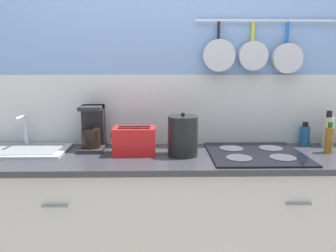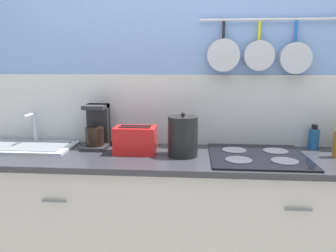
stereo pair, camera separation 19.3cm
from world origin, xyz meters
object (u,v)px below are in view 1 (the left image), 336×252
at_px(bottle_hot_sauce, 329,139).
at_px(coffee_maker, 93,131).
at_px(kettle, 183,136).
at_px(bottle_cooking_wine, 305,135).
at_px(bottle_sesame_oil, 328,131).
at_px(toaster, 135,141).

bearing_deg(bottle_hot_sauce, coffee_maker, 175.12).
height_order(coffee_maker, kettle, coffee_maker).
distance_m(bottle_cooking_wine, bottle_sesame_oil, 0.15).
relative_size(bottle_cooking_wine, bottle_hot_sauce, 0.82).
relative_size(coffee_maker, kettle, 1.07).
xyz_separation_m(coffee_maker, bottle_sesame_oil, (1.54, 0.03, -0.01)).
xyz_separation_m(coffee_maker, toaster, (0.28, -0.13, -0.04)).
bearing_deg(kettle, coffee_maker, 164.15).
distance_m(coffee_maker, bottle_hot_sauce, 1.48).
bearing_deg(bottle_sesame_oil, toaster, -172.52).
height_order(toaster, bottle_sesame_oil, bottle_sesame_oil).
xyz_separation_m(coffee_maker, kettle, (0.57, -0.16, 0.00)).
distance_m(coffee_maker, bottle_sesame_oil, 1.54).
height_order(bottle_cooking_wine, bottle_hot_sauce, bottle_hot_sauce).
height_order(coffee_maker, bottle_sesame_oil, coffee_maker).
distance_m(kettle, bottle_cooking_wine, 0.86).
bearing_deg(bottle_cooking_wine, toaster, -170.24).
relative_size(toaster, bottle_hot_sauce, 1.38).
xyz_separation_m(toaster, kettle, (0.29, -0.03, 0.04)).
bearing_deg(bottle_cooking_wine, coffee_maker, -177.60).
relative_size(toaster, bottle_cooking_wine, 1.67).
distance_m(toaster, bottle_sesame_oil, 1.28).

